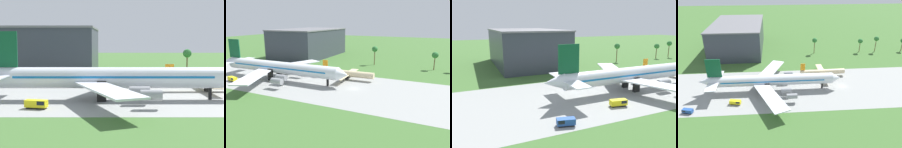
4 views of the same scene
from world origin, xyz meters
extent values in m
cylinder|color=silver|center=(-37.45, -1.19, 5.91)|extent=(61.59, 5.60, 5.60)
cone|color=silver|center=(-71.75, -1.19, 6.33)|extent=(7.00, 5.32, 5.32)
cube|color=#146BB7|center=(-37.45, -1.19, 6.33)|extent=(52.35, 5.71, 0.56)
cube|color=#0F4C2D|center=(-66.57, -1.19, 13.48)|extent=(7.28, 0.50, 9.52)
cube|color=silver|center=(-66.85, -1.19, 6.75)|extent=(5.04, 22.41, 0.30)
cube|color=silver|center=(-39.06, -15.37, 4.93)|extent=(17.37, 29.01, 0.44)
cube|color=silver|center=(-39.06, 12.98, 4.93)|extent=(17.37, 29.01, 0.44)
cylinder|color=gray|center=(-31.04, -7.92, 3.27)|extent=(5.04, 2.52, 2.52)
cylinder|color=gray|center=(-31.04, 5.53, 3.27)|extent=(5.04, 2.52, 2.52)
cylinder|color=gray|center=(-28.77, 11.13, 3.27)|extent=(5.04, 2.52, 2.52)
cube|color=black|center=(-40.53, -4.28, 2.68)|extent=(2.40, 1.20, 5.35)
cube|color=black|center=(-40.53, 1.89, 2.68)|extent=(2.40, 1.20, 5.35)
cylinder|color=beige|center=(-8.38, 12.99, 2.84)|extent=(26.31, 3.58, 2.99)
cube|color=orange|center=(-20.18, 12.72, 6.43)|extent=(2.69, 0.30, 4.18)
cube|color=beige|center=(-8.38, 12.99, 2.54)|extent=(4.12, 23.70, 0.24)
cube|color=black|center=(-8.38, 12.99, 1.42)|extent=(1.26, 2.72, 2.84)
cube|color=black|center=(-55.52, -13.22, 0.20)|extent=(4.67, 2.58, 0.40)
cube|color=yellow|center=(-55.52, -13.22, 1.24)|extent=(5.47, 2.92, 1.69)
cube|color=black|center=(-54.12, -13.48, 1.50)|extent=(2.16, 2.34, 0.90)
cube|color=black|center=(-75.54, -18.62, 0.20)|extent=(4.22, 2.66, 0.40)
cube|color=#234C99|center=(-75.54, -18.62, 1.18)|extent=(4.93, 3.01, 1.56)
cube|color=black|center=(-76.77, -18.32, 1.41)|extent=(2.04, 2.36, 0.90)
cube|color=#333842|center=(-63.39, 66.29, 10.16)|extent=(36.00, 60.00, 20.31)
cube|color=slate|center=(-63.39, 66.29, 20.71)|extent=(36.72, 61.20, 0.80)
cylinder|color=brown|center=(-6.16, 52.40, 4.75)|extent=(0.56, 0.56, 9.50)
sphere|color=#337538|center=(-6.16, 52.40, 10.10)|extent=(3.60, 3.60, 3.60)
cylinder|color=brown|center=(41.18, 52.40, 4.77)|extent=(0.56, 0.56, 9.55)
sphere|color=#337538|center=(41.18, 52.40, 10.15)|extent=(3.60, 3.60, 3.60)
cylinder|color=brown|center=(28.85, 52.40, 4.02)|extent=(0.56, 0.56, 8.04)
sphere|color=#337538|center=(28.85, 52.40, 8.64)|extent=(3.60, 3.60, 3.60)
camera|label=1|loc=(-37.85, -91.90, 16.35)|focal=55.00mm
camera|label=2|loc=(30.88, -81.27, 27.85)|focal=35.00mm
camera|label=3|loc=(-96.19, -63.56, 24.62)|focal=35.00mm
camera|label=4|loc=(-36.77, -101.61, 57.66)|focal=35.00mm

